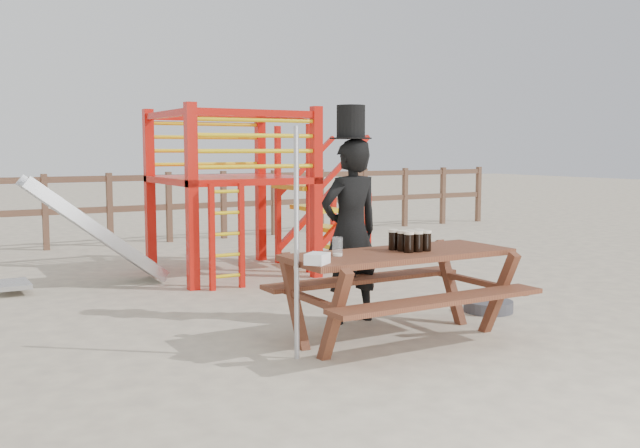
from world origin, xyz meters
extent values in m
plane|color=beige|center=(0.00, 0.00, 0.00)|extent=(60.00, 60.00, 0.00)
cube|color=brown|center=(0.00, 7.00, 1.10)|extent=(15.00, 0.06, 0.10)
cube|color=brown|center=(0.00, 7.00, 0.60)|extent=(15.00, 0.06, 0.10)
cube|color=brown|center=(-1.50, 7.00, 0.60)|extent=(0.09, 0.09, 1.20)
cube|color=brown|center=(-0.50, 7.00, 0.60)|extent=(0.09, 0.09, 1.20)
cube|color=brown|center=(0.50, 7.00, 0.60)|extent=(0.09, 0.09, 1.20)
cube|color=brown|center=(1.50, 7.00, 0.60)|extent=(0.09, 0.09, 1.20)
cube|color=brown|center=(2.50, 7.00, 0.60)|extent=(0.09, 0.09, 1.20)
cube|color=brown|center=(3.50, 7.00, 0.60)|extent=(0.09, 0.09, 1.20)
cube|color=brown|center=(4.50, 7.00, 0.60)|extent=(0.09, 0.09, 1.20)
cube|color=brown|center=(5.50, 7.00, 0.60)|extent=(0.09, 0.09, 1.20)
cube|color=brown|center=(6.50, 7.00, 0.60)|extent=(0.09, 0.09, 1.20)
cube|color=brown|center=(7.50, 7.00, 0.60)|extent=(0.09, 0.09, 1.20)
cube|color=red|center=(-0.60, 2.80, 1.05)|extent=(0.12, 0.12, 2.10)
cube|color=red|center=(1.00, 2.80, 1.05)|extent=(0.12, 0.12, 2.10)
cube|color=red|center=(-0.60, 4.40, 1.05)|extent=(0.12, 0.12, 2.10)
cube|color=red|center=(1.00, 4.40, 1.05)|extent=(0.12, 0.12, 2.10)
cube|color=red|center=(0.20, 3.60, 1.20)|extent=(1.72, 1.72, 0.08)
cube|color=red|center=(0.20, 2.80, 2.00)|extent=(1.60, 0.08, 0.08)
cube|color=red|center=(0.20, 4.40, 2.00)|extent=(1.60, 0.08, 0.08)
cube|color=red|center=(-0.60, 3.60, 2.00)|extent=(0.08, 1.60, 0.08)
cube|color=red|center=(1.00, 3.60, 2.00)|extent=(0.08, 1.60, 0.08)
cylinder|color=yellow|center=(0.20, 2.80, 1.38)|extent=(1.50, 0.05, 0.05)
cylinder|color=yellow|center=(0.20, 4.40, 1.38)|extent=(1.50, 0.05, 0.05)
cylinder|color=yellow|center=(0.20, 2.80, 1.56)|extent=(1.50, 0.05, 0.05)
cylinder|color=yellow|center=(0.20, 4.40, 1.56)|extent=(1.50, 0.05, 0.05)
cylinder|color=yellow|center=(0.20, 2.80, 1.74)|extent=(1.50, 0.05, 0.05)
cylinder|color=yellow|center=(0.20, 4.40, 1.74)|extent=(1.50, 0.05, 0.05)
cylinder|color=yellow|center=(0.20, 2.80, 1.92)|extent=(1.50, 0.05, 0.05)
cylinder|color=yellow|center=(0.20, 4.40, 1.92)|extent=(1.50, 0.05, 0.05)
cube|color=red|center=(-0.43, 2.65, 0.60)|extent=(0.06, 0.06, 1.20)
cube|color=red|center=(-0.07, 2.65, 0.60)|extent=(0.06, 0.06, 1.20)
cylinder|color=yellow|center=(-0.25, 2.65, 0.15)|extent=(0.36, 0.04, 0.04)
cylinder|color=yellow|center=(-0.25, 2.65, 0.39)|extent=(0.36, 0.04, 0.04)
cylinder|color=yellow|center=(-0.25, 2.65, 0.63)|extent=(0.36, 0.04, 0.04)
cylinder|color=yellow|center=(-0.25, 2.65, 0.87)|extent=(0.36, 0.04, 0.04)
cylinder|color=yellow|center=(-0.25, 2.65, 1.11)|extent=(0.36, 0.04, 0.04)
cube|color=yellow|center=(1.15, 3.60, 1.08)|extent=(0.30, 0.90, 0.06)
cube|color=yellow|center=(1.43, 3.60, 0.78)|extent=(0.30, 0.90, 0.06)
cube|color=yellow|center=(1.71, 3.60, 0.48)|extent=(0.30, 0.90, 0.06)
cube|color=yellow|center=(1.99, 3.60, 0.18)|extent=(0.30, 0.90, 0.06)
cube|color=red|center=(1.55, 3.15, 0.60)|extent=(0.95, 0.08, 0.86)
cube|color=red|center=(1.55, 4.05, 0.60)|extent=(0.95, 0.08, 0.86)
cube|color=silver|center=(-1.50, 3.60, 0.62)|extent=(1.53, 0.55, 1.21)
cube|color=silver|center=(-1.50, 3.33, 0.66)|extent=(1.58, 0.04, 1.28)
cube|color=silver|center=(-1.50, 3.87, 0.66)|extent=(1.58, 0.04, 1.28)
cube|color=silver|center=(-2.40, 3.60, 0.10)|extent=(0.35, 0.55, 0.05)
cube|color=brown|center=(0.14, -0.09, 0.72)|extent=(1.92, 0.73, 0.05)
cube|color=brown|center=(0.14, -0.61, 0.43)|extent=(1.92, 0.28, 0.04)
cube|color=brown|center=(0.14, 0.44, 0.43)|extent=(1.92, 0.28, 0.04)
cube|color=brown|center=(-0.68, -0.09, 0.35)|extent=(0.08, 1.15, 0.69)
cube|color=brown|center=(0.96, -0.08, 0.35)|extent=(0.08, 1.15, 0.69)
imported|color=black|center=(0.14, 0.66, 0.84)|extent=(0.63, 0.43, 1.67)
cube|color=#0B8027|center=(0.13, 0.80, 1.04)|extent=(0.07, 0.02, 0.39)
cylinder|color=black|center=(0.14, 0.66, 1.68)|extent=(0.38, 0.38, 0.01)
cylinder|color=black|center=(0.14, 0.66, 1.83)|extent=(0.26, 0.26, 0.29)
cube|color=white|center=(0.13, 0.79, 1.93)|extent=(0.13, 0.01, 0.03)
cylinder|color=#B2B2B7|center=(-0.84, -0.13, 0.88)|extent=(0.04, 0.04, 1.75)
cylinder|color=#3C3C42|center=(1.52, 0.31, 0.05)|extent=(0.48, 0.48, 0.11)
cylinder|color=#3C3C42|center=(1.52, 0.31, 0.16)|extent=(0.05, 0.05, 0.09)
cube|color=white|center=(-0.76, -0.30, 0.78)|extent=(0.23, 0.22, 0.08)
cylinder|color=black|center=(0.17, -0.17, 0.82)|extent=(0.08, 0.08, 0.15)
cylinder|color=beige|center=(0.17, -0.17, 0.90)|extent=(0.08, 0.08, 0.02)
cylinder|color=black|center=(0.26, -0.18, 0.82)|extent=(0.08, 0.08, 0.15)
cylinder|color=beige|center=(0.26, -0.18, 0.90)|extent=(0.08, 0.08, 0.02)
cylinder|color=black|center=(0.35, -0.17, 0.82)|extent=(0.08, 0.08, 0.15)
cylinder|color=beige|center=(0.35, -0.17, 0.90)|extent=(0.08, 0.08, 0.02)
cylinder|color=black|center=(0.17, -0.08, 0.82)|extent=(0.08, 0.08, 0.15)
cylinder|color=beige|center=(0.17, -0.08, 0.90)|extent=(0.08, 0.08, 0.02)
cylinder|color=black|center=(0.25, -0.08, 0.82)|extent=(0.08, 0.08, 0.15)
cylinder|color=beige|center=(0.25, -0.08, 0.90)|extent=(0.08, 0.08, 0.02)
cylinder|color=black|center=(0.35, -0.07, 0.82)|extent=(0.08, 0.08, 0.15)
cylinder|color=beige|center=(0.35, -0.07, 0.90)|extent=(0.08, 0.08, 0.02)
cylinder|color=black|center=(0.16, 0.02, 0.82)|extent=(0.08, 0.08, 0.15)
cylinder|color=beige|center=(0.16, 0.02, 0.90)|extent=(0.08, 0.08, 0.02)
cylinder|color=silver|center=(-0.43, -0.04, 0.82)|extent=(0.08, 0.08, 0.15)
cylinder|color=beige|center=(-0.43, -0.04, 0.75)|extent=(0.07, 0.07, 0.02)
camera|label=1|loc=(-3.33, -4.78, 1.58)|focal=40.00mm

